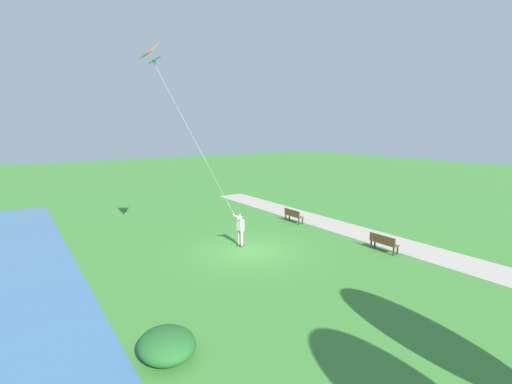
% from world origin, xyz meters
% --- Properties ---
extents(ground_plane, '(120.00, 120.00, 0.00)m').
position_xyz_m(ground_plane, '(0.00, 0.00, 0.00)').
color(ground_plane, '#3D7F33').
extents(walkway_path, '(2.48, 32.01, 0.02)m').
position_xyz_m(walkway_path, '(-7.14, 2.00, 0.01)').
color(walkway_path, '#ADA393').
rests_on(walkway_path, ground).
extents(person_kite_flyer, '(0.62, 0.52, 1.83)m').
position_xyz_m(person_kite_flyer, '(0.04, -0.88, 1.05)').
color(person_kite_flyer, '#232328').
rests_on(person_kite_flyer, ground).
extents(flying_kite, '(4.10, 1.92, 7.92)m').
position_xyz_m(flying_kite, '(4.02, -0.49, 9.20)').
color(flying_kite, orange).
extents(park_bench_near_walkway, '(0.44, 1.50, 0.88)m').
position_xyz_m(park_bench_near_walkway, '(-5.48, -3.00, 0.51)').
color(park_bench_near_walkway, brown).
rests_on(park_bench_near_walkway, ground).
extents(park_bench_far_walkway, '(0.44, 1.50, 0.88)m').
position_xyz_m(park_bench_far_walkway, '(-5.46, 4.00, 0.51)').
color(park_bench_far_walkway, brown).
rests_on(park_bench_far_walkway, ground).
extents(lakeside_shrub, '(1.54, 1.77, 0.74)m').
position_xyz_m(lakeside_shrub, '(6.72, 5.97, 0.37)').
color(lakeside_shrub, '#236028').
rests_on(lakeside_shrub, ground).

